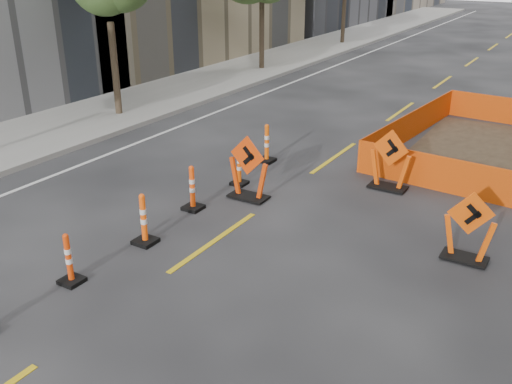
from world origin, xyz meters
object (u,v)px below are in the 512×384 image
Objects in this scene: channelizer_6 at (239,167)px; chevron_sign_left at (248,168)px; channelizer_4 at (144,219)px; channelizer_5 at (192,188)px; channelizer_7 at (267,143)px; chevron_sign_right at (469,226)px; channelizer_3 at (69,259)px; chevron_sign_center at (390,160)px.

chevron_sign_left is at bearing -43.33° from channelizer_6.
channelizer_4 is 1.84m from channelizer_5.
channelizer_6 is 0.89× the size of channelizer_7.
channelizer_5 is 5.97m from chevron_sign_right.
channelizer_4 is at bearing -88.72° from channelizer_6.
channelizer_3 is 0.62× the size of chevron_sign_left.
chevron_sign_left reaches higher than channelizer_4.
channelizer_4 is 0.76× the size of chevron_sign_right.
chevron_sign_right is at bearing -9.63° from channelizer_6.
channelizer_7 is at bearing 93.60° from channelizer_4.
channelizer_6 is at bearing 87.26° from channelizer_5.
channelizer_7 is (-0.26, 1.84, 0.06)m from channelizer_6.
channelizer_7 reaches higher than channelizer_3.
chevron_sign_center is at bearing 45.86° from channelizer_5.
chevron_sign_center is 1.08× the size of chevron_sign_right.
channelizer_3 is at bearing -93.75° from chevron_sign_left.
chevron_sign_left is (0.71, 4.88, 0.30)m from channelizer_3.
channelizer_6 is 3.76m from chevron_sign_center.
channelizer_7 is 3.61m from chevron_sign_center.
channelizer_5 is at bearing 90.72° from channelizer_3.
chevron_sign_left is 5.16m from chevron_sign_right.
channelizer_6 is (0.04, 5.51, -0.01)m from channelizer_3.
channelizer_5 reaches higher than channelizer_6.
channelizer_4 is 1.02× the size of channelizer_5.
channelizer_5 is 0.68× the size of chevron_sign_left.
chevron_sign_right is (5.82, -0.99, 0.23)m from channelizer_6.
channelizer_4 is 3.67m from channelizer_6.
chevron_sign_left reaches higher than chevron_sign_right.
channelizer_4 is 0.69× the size of chevron_sign_left.
chevron_sign_left reaches higher than channelizer_7.
chevron_sign_left is (0.93, -2.47, 0.24)m from channelizer_7.
channelizer_7 is 0.71× the size of chevron_sign_center.
chevron_sign_right is (6.08, -2.82, 0.17)m from channelizer_7.
chevron_sign_left is (0.67, -0.63, 0.30)m from channelizer_6.
chevron_sign_center is 3.65m from chevron_sign_right.
channelizer_7 is at bearing -173.39° from chevron_sign_center.
channelizer_7 is at bearing 115.29° from chevron_sign_left.
channelizer_3 is 0.92× the size of channelizer_5.
channelizer_6 is at bearing -144.25° from chevron_sign_center.
channelizer_4 is at bearing -96.39° from chevron_sign_left.
chevron_sign_right is at bearing 8.19° from channelizer_5.
channelizer_5 is 3.68m from channelizer_7.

